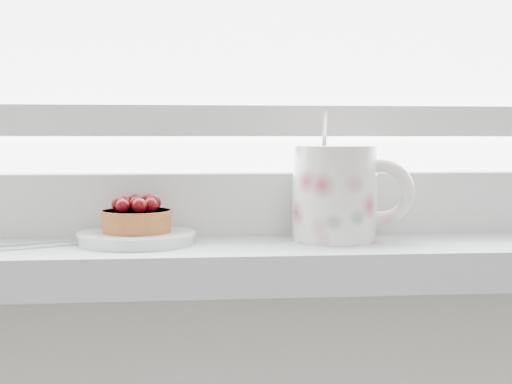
{
  "coord_description": "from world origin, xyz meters",
  "views": [
    {
      "loc": [
        -0.03,
        1.14,
        1.05
      ],
      "look_at": [
        0.04,
        1.88,
        0.99
      ],
      "focal_mm": 50.0,
      "sensor_mm": 36.0,
      "label": 1
    }
  ],
  "objects": [
    {
      "name": "saucer",
      "position": [
        -0.08,
        1.9,
        0.95
      ],
      "size": [
        0.12,
        0.12,
        0.01
      ],
      "primitive_type": "cylinder",
      "color": "silver",
      "rests_on": "windowsill"
    },
    {
      "name": "fork",
      "position": [
        -0.18,
        1.88,
        0.94
      ],
      "size": [
        0.2,
        0.11,
        0.0
      ],
      "color": "silver",
      "rests_on": "windowsill"
    },
    {
      "name": "raspberry_tart",
      "position": [
        -0.08,
        1.9,
        0.97
      ],
      "size": [
        0.07,
        0.07,
        0.04
      ],
      "color": "brown",
      "rests_on": "saucer"
    },
    {
      "name": "floral_mug",
      "position": [
        0.13,
        1.89,
        0.99
      ],
      "size": [
        0.14,
        0.11,
        0.15
      ],
      "color": "silver",
      "rests_on": "windowsill"
    }
  ]
}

